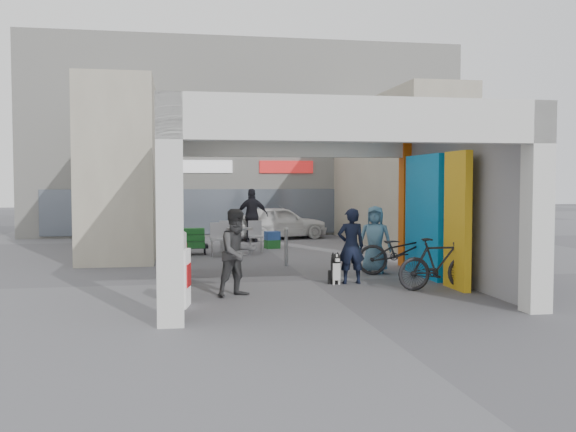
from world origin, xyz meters
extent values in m
plane|color=#58585D|center=(0.00, 0.00, 0.00)|extent=(90.00, 90.00, 0.00)
cube|color=silver|center=(-3.00, -4.00, 1.75)|extent=(0.40, 0.40, 3.50)
cube|color=silver|center=(-3.00, 2.00, 1.75)|extent=(0.40, 0.40, 3.50)
cube|color=silver|center=(3.00, -4.00, 1.75)|extent=(0.40, 0.40, 3.50)
cube|color=#CC550C|center=(3.00, 2.00, 1.75)|extent=(0.40, 0.40, 3.50)
plane|color=beige|center=(-3.00, -1.00, 1.75)|extent=(0.00, 6.40, 6.40)
plane|color=gray|center=(3.00, -1.00, 1.75)|extent=(0.00, 6.40, 6.40)
cube|color=#0C82C7|center=(2.70, 0.20, 1.40)|extent=(0.15, 2.00, 2.80)
cube|color=gold|center=(2.70, -1.60, 1.40)|extent=(0.15, 1.00, 2.80)
plane|color=#BBBAB5|center=(0.00, -1.00, 3.50)|extent=(6.40, 6.40, 0.00)
cube|color=silver|center=(0.00, 2.05, 3.15)|extent=(6.40, 0.30, 0.70)
cube|color=silver|center=(0.00, -4.05, 3.15)|extent=(6.40, 0.30, 0.70)
cube|color=white|center=(0.00, 2.22, 3.10)|extent=(4.20, 0.05, 0.55)
cube|color=silver|center=(0.00, 14.00, 4.00)|extent=(18.00, 4.00, 8.00)
cube|color=#515966|center=(0.00, 11.95, 1.00)|extent=(16.20, 0.06, 1.80)
cube|color=white|center=(-2.00, 11.96, 2.80)|extent=(2.60, 0.06, 0.50)
cube|color=red|center=(1.50, 11.96, 2.80)|extent=(2.20, 0.06, 0.50)
cube|color=#B3AC94|center=(-4.50, 7.50, 2.50)|extent=(2.00, 9.00, 5.00)
cube|color=#B3AC94|center=(4.50, 7.50, 2.50)|extent=(2.00, 9.00, 5.00)
cylinder|color=gray|center=(-1.46, 2.51, 0.44)|extent=(0.09, 0.09, 0.88)
cylinder|color=gray|center=(-0.12, 2.48, 0.49)|extent=(0.09, 0.09, 0.98)
cylinder|color=gray|center=(1.53, 2.36, 0.41)|extent=(0.09, 0.09, 0.82)
cube|color=white|center=(-2.75, -2.53, 0.50)|extent=(0.18, 0.56, 1.00)
cube|color=red|center=(-2.71, -2.53, 0.55)|extent=(0.11, 0.39, 0.40)
cube|color=white|center=(-2.75, 1.51, 0.50)|extent=(0.13, 0.56, 1.00)
cube|color=red|center=(-2.71, 1.51, 0.55)|extent=(0.08, 0.39, 0.40)
cylinder|color=#A1A0A5|center=(-1.07, 5.21, 0.40)|extent=(0.07, 0.07, 0.79)
cylinder|color=#A1A0A5|center=(-1.07, 5.21, 0.01)|extent=(0.48, 0.48, 0.02)
cylinder|color=#A1A0A5|center=(-1.07, 5.21, 0.79)|extent=(0.77, 0.77, 0.06)
cube|color=#A1A0A5|center=(-1.73, 4.99, 0.25)|extent=(0.42, 0.42, 0.50)
cube|color=#A1A0A5|center=(-1.73, 5.19, 0.74)|extent=(0.42, 0.06, 0.50)
cube|color=#A1A0A5|center=(-0.52, 5.76, 0.25)|extent=(0.42, 0.42, 0.50)
cube|color=#A1A0A5|center=(-0.52, 5.96, 0.74)|extent=(0.42, 0.06, 0.50)
cube|color=#A1A0A5|center=(-1.40, 5.87, 0.25)|extent=(0.42, 0.42, 0.50)
cube|color=#A1A0A5|center=(-1.40, 6.07, 0.74)|extent=(0.42, 0.06, 0.50)
cube|color=black|center=(-2.57, 5.68, 0.15)|extent=(1.18, 0.59, 0.30)
cube|color=#17511D|center=(-2.57, 5.53, 0.30)|extent=(0.99, 0.35, 0.18)
cube|color=#17511D|center=(-2.57, 5.68, 0.49)|extent=(0.99, 0.35, 0.18)
cube|color=#17511D|center=(-2.57, 5.83, 0.69)|extent=(0.99, 0.35, 0.18)
cube|color=#17511D|center=(0.18, 7.01, 0.14)|extent=(0.52, 0.45, 0.28)
cube|color=#27488F|center=(0.18, 7.01, 0.42)|extent=(0.52, 0.45, 0.28)
cube|color=black|center=(0.43, -0.42, 0.13)|extent=(0.26, 0.34, 0.26)
cube|color=black|center=(0.43, -0.56, 0.32)|extent=(0.20, 0.17, 0.38)
cube|color=silver|center=(0.43, -0.66, 0.28)|extent=(0.16, 0.03, 0.36)
cylinder|color=silver|center=(0.37, -0.64, 0.15)|extent=(0.05, 0.05, 0.30)
cylinder|color=silver|center=(0.48, -0.64, 0.15)|extent=(0.05, 0.05, 0.30)
sphere|color=black|center=(0.43, -0.58, 0.55)|extent=(0.20, 0.20, 0.20)
cube|color=silver|center=(0.43, -0.69, 0.53)|extent=(0.09, 0.13, 0.06)
cone|color=black|center=(0.37, -0.54, 0.65)|extent=(0.07, 0.07, 0.09)
cone|color=black|center=(0.48, -0.54, 0.65)|extent=(0.07, 0.07, 0.09)
imported|color=black|center=(0.77, -0.54, 0.81)|extent=(0.60, 0.40, 1.62)
imported|color=#3C3D3F|center=(-1.76, -1.65, 0.83)|extent=(1.01, 0.93, 1.67)
imported|color=teal|center=(1.76, 0.91, 0.80)|extent=(0.92, 0.77, 1.61)
imported|color=black|center=(-0.20, 9.32, 0.97)|extent=(1.19, 0.61, 1.95)
imported|color=black|center=(2.30, 0.53, 0.55)|extent=(2.18, 1.01, 1.11)
imported|color=black|center=(2.30, -1.63, 0.53)|extent=(1.79, 0.62, 1.06)
imported|color=white|center=(0.94, 10.51, 0.64)|extent=(4.02, 2.44, 1.28)
camera|label=1|loc=(-2.89, -13.76, 2.17)|focal=40.00mm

